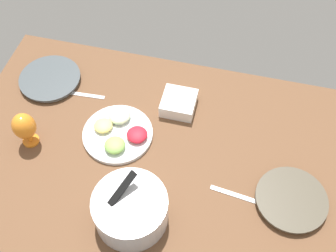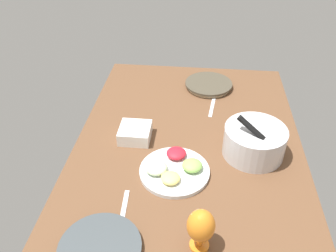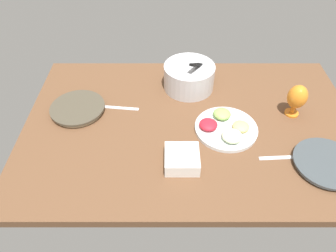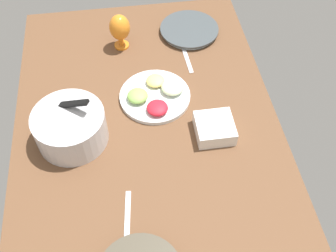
% 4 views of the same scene
% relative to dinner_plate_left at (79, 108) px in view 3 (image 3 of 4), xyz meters
% --- Properties ---
extents(ground_plane, '(1.60, 1.04, 0.04)m').
position_rel_dinner_plate_left_xyz_m(ground_plane, '(0.56, -0.09, -0.04)').
color(ground_plane, brown).
extents(dinner_plate_left, '(0.27, 0.27, 0.03)m').
position_rel_dinner_plate_left_xyz_m(dinner_plate_left, '(0.00, 0.00, 0.00)').
color(dinner_plate_left, beige).
rests_on(dinner_plate_left, ground_plane).
extents(dinner_plate_right, '(0.28, 0.28, 0.03)m').
position_rel_dinner_plate_left_xyz_m(dinner_plate_right, '(1.11, -0.35, -0.00)').
color(dinner_plate_right, silver).
rests_on(dinner_plate_right, ground_plane).
extents(mixing_bowl, '(0.27, 0.27, 0.20)m').
position_rel_dinner_plate_left_xyz_m(mixing_bowl, '(0.56, 0.20, 0.06)').
color(mixing_bowl, silver).
rests_on(mixing_bowl, ground_plane).
extents(fruit_platter, '(0.29, 0.29, 0.06)m').
position_rel_dinner_plate_left_xyz_m(fruit_platter, '(0.72, -0.14, 0.00)').
color(fruit_platter, silver).
rests_on(fruit_platter, ground_plane).
extents(hurricane_glass_orange, '(0.09, 0.09, 0.17)m').
position_rel_dinner_plate_left_xyz_m(hurricane_glass_orange, '(1.06, -0.02, 0.09)').
color(hurricane_glass_orange, orange).
rests_on(hurricane_glass_orange, ground_plane).
extents(square_bowl_white, '(0.14, 0.14, 0.06)m').
position_rel_dinner_plate_left_xyz_m(square_bowl_white, '(0.51, -0.34, 0.02)').
color(square_bowl_white, white).
rests_on(square_bowl_white, ground_plane).
extents(fork_by_left_plate, '(0.18, 0.04, 0.01)m').
position_rel_dinner_plate_left_xyz_m(fork_by_left_plate, '(0.21, 0.02, -0.01)').
color(fork_by_left_plate, silver).
rests_on(fork_by_left_plate, ground_plane).
extents(fork_by_right_plate, '(0.18, 0.03, 0.01)m').
position_rel_dinner_plate_left_xyz_m(fork_by_right_plate, '(0.93, -0.31, -0.01)').
color(fork_by_right_plate, silver).
rests_on(fork_by_right_plate, ground_plane).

